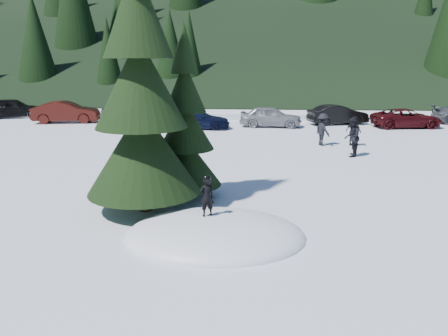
# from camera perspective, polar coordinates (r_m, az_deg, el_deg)

# --- Properties ---
(ground) EXTENTS (200.00, 200.00, 0.00)m
(ground) POSITION_cam_1_polar(r_m,az_deg,el_deg) (10.91, -1.14, -8.89)
(ground) COLOR white
(ground) RESTS_ON ground
(snow_mound) EXTENTS (4.48, 3.52, 0.96)m
(snow_mound) POSITION_cam_1_polar(r_m,az_deg,el_deg) (10.91, -1.14, -8.89)
(snow_mound) COLOR white
(snow_mound) RESTS_ON ground
(forest_hillside) EXTENTS (200.00, 60.00, 25.00)m
(forest_hillside) POSITION_cam_1_polar(r_m,az_deg,el_deg) (64.58, 3.42, 21.06)
(forest_hillside) COLOR black
(forest_hillside) RESTS_ON ground
(spruce_tall) EXTENTS (3.20, 3.20, 8.60)m
(spruce_tall) POSITION_cam_1_polar(r_m,az_deg,el_deg) (12.27, -10.86, 9.38)
(spruce_tall) COLOR black
(spruce_tall) RESTS_ON ground
(spruce_short) EXTENTS (2.20, 2.20, 5.37)m
(spruce_short) POSITION_cam_1_polar(r_m,az_deg,el_deg) (13.56, -5.03, 4.79)
(spruce_short) COLOR black
(spruce_short) RESTS_ON ground
(child_skier) EXTENTS (0.42, 0.36, 0.98)m
(child_skier) POSITION_cam_1_polar(r_m,az_deg,el_deg) (10.73, -2.26, -3.77)
(child_skier) COLOR black
(child_skier) RESTS_ON snow_mound
(adult_0) EXTENTS (0.91, 1.03, 1.78)m
(adult_0) POSITION_cam_1_polar(r_m,az_deg,el_deg) (20.53, 16.37, 3.89)
(adult_0) COLOR black
(adult_0) RESTS_ON ground
(adult_1) EXTENTS (0.87, 0.89, 1.50)m
(adult_1) POSITION_cam_1_polar(r_m,az_deg,el_deg) (23.23, 16.56, 4.61)
(adult_1) COLOR black
(adult_1) RESTS_ON ground
(adult_2) EXTENTS (0.99, 1.22, 1.65)m
(adult_2) POSITION_cam_1_polar(r_m,az_deg,el_deg) (22.93, 12.79, 4.91)
(adult_2) COLOR black
(adult_2) RESTS_ON ground
(car_0) EXTENTS (4.78, 3.09, 1.51)m
(car_0) POSITION_cam_1_polar(r_m,az_deg,el_deg) (37.40, -25.86, 7.07)
(car_0) COLOR black
(car_0) RESTS_ON ground
(car_1) EXTENTS (4.79, 2.45, 1.51)m
(car_1) POSITION_cam_1_polar(r_m,az_deg,el_deg) (32.95, -19.91, 6.90)
(car_1) COLOR #380F0A
(car_1) RESTS_ON ground
(car_2) EXTENTS (5.33, 3.06, 1.40)m
(car_2) POSITION_cam_1_polar(r_m,az_deg,el_deg) (32.61, -11.19, 7.29)
(car_2) COLOR #424248
(car_2) RESTS_ON ground
(car_3) EXTENTS (4.26, 1.74, 1.24)m
(car_3) POSITION_cam_1_polar(r_m,az_deg,el_deg) (28.20, -3.59, 6.39)
(car_3) COLOR black
(car_3) RESTS_ON ground
(car_4) EXTENTS (4.15, 1.95, 1.37)m
(car_4) POSITION_cam_1_polar(r_m,az_deg,el_deg) (29.11, 6.10, 6.70)
(car_4) COLOR gray
(car_4) RESTS_ON ground
(car_5) EXTENTS (4.30, 2.51, 1.34)m
(car_5) POSITION_cam_1_polar(r_m,az_deg,el_deg) (31.11, 14.64, 6.75)
(car_5) COLOR black
(car_5) RESTS_ON ground
(car_6) EXTENTS (4.63, 2.57, 1.23)m
(car_6) POSITION_cam_1_polar(r_m,az_deg,el_deg) (31.04, 22.73, 6.02)
(car_6) COLOR #3D0B0E
(car_6) RESTS_ON ground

